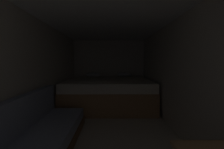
{
  "coord_description": "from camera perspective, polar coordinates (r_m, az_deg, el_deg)",
  "views": [
    {
      "loc": [
        0.07,
        -0.57,
        1.29
      ],
      "look_at": [
        0.1,
        2.43,
        1.04
      ],
      "focal_mm": 23.88,
      "sensor_mm": 36.0,
      "label": 1
    }
  ],
  "objects": [
    {
      "name": "ceiling_slab",
      "position": [
        2.69,
        -2.14,
        22.33
      ],
      "size": [
        2.61,
        5.59,
        0.05
      ],
      "primitive_type": "cube",
      "color": "white",
      "rests_on": "wall_left"
    },
    {
      "name": "wall_right",
      "position": [
        2.85,
        24.62,
        -0.72
      ],
      "size": [
        0.05,
        5.59,
        2.08
      ],
      "primitive_type": "cube",
      "color": "beige",
      "rests_on": "ground"
    },
    {
      "name": "bed",
      "position": [
        4.42,
        -1.39,
        -6.94
      ],
      "size": [
        2.39,
        2.0,
        0.94
      ],
      "color": "#9E7247",
      "rests_on": "ground"
    },
    {
      "name": "wall_left",
      "position": [
        2.91,
        -28.11,
        -0.74
      ],
      "size": [
        0.05,
        5.59,
        2.08
      ],
      "primitive_type": "cube",
      "color": "beige",
      "rests_on": "ground"
    },
    {
      "name": "wall_back",
      "position": [
        5.39,
        -1.22,
        2.06
      ],
      "size": [
        2.61,
        0.05,
        2.08
      ],
      "primitive_type": "cube",
      "color": "beige",
      "rests_on": "ground"
    },
    {
      "name": "ground_plane",
      "position": [
        2.87,
        -2.0,
        -21.92
      ],
      "size": [
        7.59,
        7.59,
        0.0
      ],
      "primitive_type": "plane",
      "color": "beige"
    }
  ]
}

